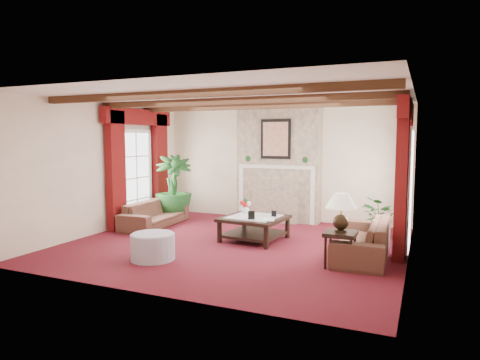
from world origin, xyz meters
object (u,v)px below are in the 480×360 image
at_px(sofa_right, 363,232).
at_px(potted_palm, 174,201).
at_px(ottoman, 153,247).
at_px(side_table, 340,249).
at_px(coffee_table, 254,228).
at_px(sofa_left, 155,210).

xyz_separation_m(sofa_right, potted_palm, (-4.65, 1.49, 0.03)).
distance_m(potted_palm, ottoman, 3.46).
bearing_deg(potted_palm, sofa_right, -17.74).
height_order(sofa_right, potted_palm, potted_palm).
bearing_deg(potted_palm, ottoman, -63.31).
distance_m(sofa_right, side_table, 0.84).
xyz_separation_m(sofa_right, coffee_table, (-2.08, 0.29, -0.18)).
height_order(sofa_left, sofa_right, sofa_right).
relative_size(sofa_left, potted_palm, 1.09).
height_order(potted_palm, side_table, potted_palm).
bearing_deg(coffee_table, side_table, -24.91).
xyz_separation_m(sofa_left, coffee_table, (2.53, -0.35, -0.14)).
distance_m(potted_palm, coffee_table, 2.85).
distance_m(sofa_left, sofa_right, 4.65).
relative_size(coffee_table, ottoman, 1.56).
bearing_deg(side_table, ottoman, -164.52).
xyz_separation_m(sofa_right, side_table, (-0.23, -0.80, -0.13)).
bearing_deg(sofa_right, ottoman, -64.84).
relative_size(coffee_table, side_table, 2.03).
height_order(sofa_right, coffee_table, sofa_right).
xyz_separation_m(coffee_table, ottoman, (-1.03, -1.89, -0.02)).
height_order(coffee_table, side_table, side_table).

